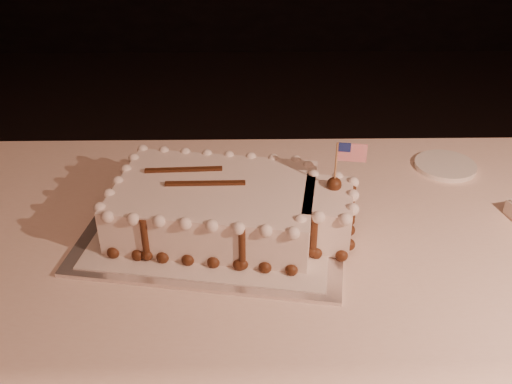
{
  "coord_description": "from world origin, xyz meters",
  "views": [
    {
      "loc": [
        -0.12,
        -0.34,
        1.42
      ],
      "look_at": [
        -0.11,
        0.6,
        0.84
      ],
      "focal_mm": 40.0,
      "sensor_mm": 36.0,
      "label": 1
    }
  ],
  "objects_px": {
    "banquet_table": "(302,357)",
    "cake_board": "(216,227)",
    "sheet_cake": "(229,206)",
    "side_plate": "(445,166)"
  },
  "relations": [
    {
      "from": "sheet_cake",
      "to": "banquet_table",
      "type": "bearing_deg",
      "value": 0.4
    },
    {
      "from": "sheet_cake",
      "to": "side_plate",
      "type": "bearing_deg",
      "value": 25.61
    },
    {
      "from": "banquet_table",
      "to": "cake_board",
      "type": "height_order",
      "value": "cake_board"
    },
    {
      "from": "cake_board",
      "to": "side_plate",
      "type": "distance_m",
      "value": 0.59
    },
    {
      "from": "side_plate",
      "to": "banquet_table",
      "type": "bearing_deg",
      "value": -144.98
    },
    {
      "from": "cake_board",
      "to": "side_plate",
      "type": "xyz_separation_m",
      "value": [
        0.54,
        0.24,
        0.0
      ]
    },
    {
      "from": "cake_board",
      "to": "sheet_cake",
      "type": "bearing_deg",
      "value": 0.49
    },
    {
      "from": "banquet_table",
      "to": "cake_board",
      "type": "relative_size",
      "value": 4.7
    },
    {
      "from": "banquet_table",
      "to": "sheet_cake",
      "type": "relative_size",
      "value": 4.79
    },
    {
      "from": "cake_board",
      "to": "sheet_cake",
      "type": "relative_size",
      "value": 1.02
    }
  ]
}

